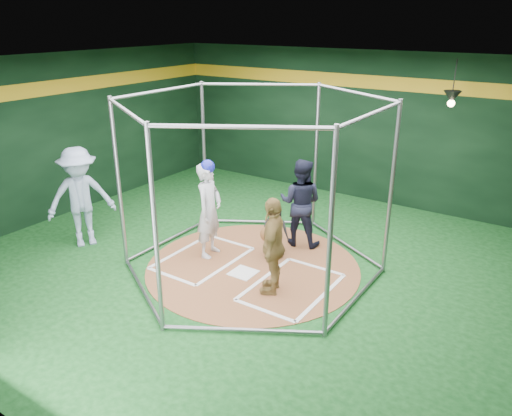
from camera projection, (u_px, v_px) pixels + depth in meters
The scene contains 12 objects.
room_shell at pixel (253, 173), 8.30m from camera, with size 10.10×9.10×3.53m.
clay_disc at pixel (253, 267), 8.92m from camera, with size 3.80×3.80×0.01m, color brown.
home_plate at pixel (243, 273), 8.69m from camera, with size 0.43×0.43×0.01m, color white.
batter_box_left at pixel (203, 258), 9.22m from camera, with size 1.17×1.77×0.01m.
batter_box_right at pixel (292, 287), 8.23m from camera, with size 1.17×1.77×0.01m.
batting_cage at pixel (253, 188), 8.39m from camera, with size 4.05×4.67×3.00m.
pendant_lamp_near at pixel (452, 97), 9.59m from camera, with size 0.34×0.34×0.90m.
batter_figure at pixel (209, 209), 9.06m from camera, with size 0.53×0.71×1.83m.
visitor_leopard at pixel (273, 246), 7.86m from camera, with size 0.94×0.39×1.61m, color tan.
catcher_figure at pixel (274, 231), 9.10m from camera, with size 0.57×0.62×1.03m.
umpire at pixel (300, 203), 9.52m from camera, with size 0.83×0.65×1.71m, color black.
bystander_blue at pixel (81, 197), 9.48m from camera, with size 1.26×0.72×1.95m, color #91A3C0.
Camera 1 is at (4.46, -6.57, 4.20)m, focal length 35.00 mm.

